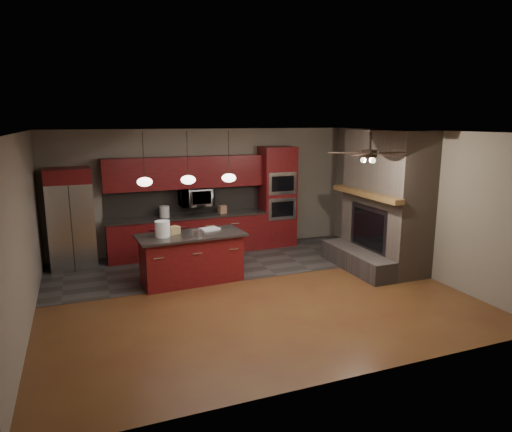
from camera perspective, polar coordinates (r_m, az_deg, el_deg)
name	(u,v)px	position (r m, az deg, el deg)	size (l,w,h in m)	color
ground	(250,292)	(8.19, -0.69, -9.49)	(7.00, 7.00, 0.00)	brown
ceiling	(250,132)	(7.63, -0.75, 10.50)	(7.00, 6.00, 0.02)	white
back_wall	(205,190)	(10.61, -6.44, 3.22)	(7.00, 0.02, 2.80)	#746A5C
right_wall	(415,202)	(9.57, 19.30, 1.69)	(0.02, 6.00, 2.80)	#746A5C
left_wall	(22,233)	(7.36, -27.17, -1.88)	(0.02, 6.00, 2.80)	#746A5C
slate_tile_patch	(221,263)	(9.80, -4.42, -5.86)	(7.00, 2.40, 0.01)	#363331
fireplace_column	(383,205)	(9.61, 15.62, 1.33)	(1.30, 2.10, 2.80)	brown
back_cabinetry	(188,215)	(10.34, -8.55, 0.08)	(3.59, 0.64, 2.20)	maroon
oven_tower	(277,197)	(10.91, 2.67, 2.41)	(0.80, 0.63, 2.38)	maroon
microwave	(196,197)	(10.32, -7.54, 2.38)	(0.73, 0.41, 0.50)	silver
refrigerator	(71,219)	(9.96, -22.09, -0.32)	(0.88, 0.75, 2.06)	silver
kitchen_island	(192,258)	(8.65, -8.06, -5.17)	(2.01, 1.01, 0.92)	maroon
white_bucket	(163,229)	(8.39, -11.61, -1.59)	(0.27, 0.27, 0.29)	white
paint_can	(197,233)	(8.32, -7.34, -2.14)	(0.19, 0.19, 0.13)	#A6A6AB
paint_tray	(209,229)	(8.80, -5.85, -1.63)	(0.35, 0.25, 0.04)	white
cardboard_box	(173,230)	(8.58, -10.28, -1.76)	(0.22, 0.16, 0.14)	#99834F
counter_bucket	(164,212)	(10.17, -11.37, 0.53)	(0.22, 0.22, 0.25)	silver
counter_box	(222,209)	(10.43, -4.23, 0.83)	(0.16, 0.13, 0.18)	#9B6C50
pendant_left	(145,182)	(7.97, -13.74, 4.20)	(0.26, 0.26, 0.92)	black
pendant_center	(188,180)	(8.10, -8.47, 4.53)	(0.26, 0.26, 0.92)	black
pendant_right	(229,178)	(8.30, -3.41, 4.81)	(0.26, 0.26, 0.92)	black
ceiling_fan	(370,153)	(7.78, 14.03, 7.65)	(1.27, 1.33, 0.41)	black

